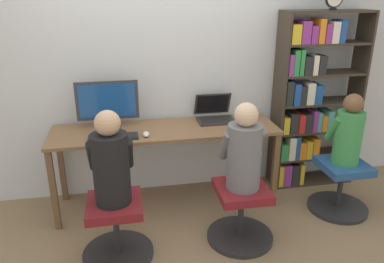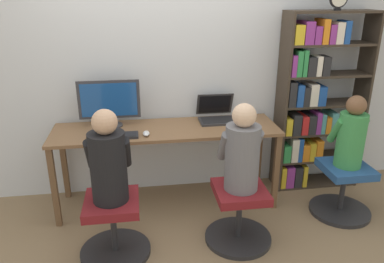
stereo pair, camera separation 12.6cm
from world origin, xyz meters
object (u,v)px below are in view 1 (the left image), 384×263
(person_at_laptop, at_px, (244,151))
(person_near_shelf, at_px, (349,132))
(office_chair_left, at_px, (116,229))
(laptop, at_px, (215,115))
(keyboard, at_px, (113,137))
(bookshelf, at_px, (308,103))
(person_at_monitor, at_px, (111,162))
(desktop_monitor, at_px, (108,104))
(office_chair_side, at_px, (340,186))
(office_chair_right, at_px, (241,213))

(person_at_laptop, bearing_deg, person_near_shelf, 13.69)
(person_at_laptop, distance_m, person_near_shelf, 1.09)
(office_chair_left, bearing_deg, laptop, 41.29)
(keyboard, distance_m, bookshelf, 1.97)
(laptop, relative_size, office_chair_left, 0.65)
(laptop, distance_m, office_chair_left, 1.45)
(bookshelf, xyz_separation_m, person_near_shelf, (0.11, -0.57, -0.11))
(laptop, distance_m, person_at_monitor, 1.32)
(desktop_monitor, relative_size, office_chair_left, 1.01)
(office_chair_side, bearing_deg, keyboard, 172.55)
(office_chair_right, distance_m, person_near_shelf, 1.22)
(office_chair_right, distance_m, office_chair_side, 1.09)
(office_chair_left, distance_m, office_chair_right, 1.01)
(desktop_monitor, height_order, office_chair_left, desktop_monitor)
(keyboard, xyz_separation_m, office_chair_left, (-0.01, -0.56, -0.55))
(office_chair_left, xyz_separation_m, office_chair_right, (1.01, 0.03, 0.00))
(laptop, height_order, office_chair_right, laptop)
(person_at_monitor, bearing_deg, desktop_monitor, 91.58)
(office_chair_left, relative_size, office_chair_side, 1.00)
(keyboard, relative_size, person_near_shelf, 0.65)
(office_chair_side, bearing_deg, bookshelf, 101.09)
(keyboard, distance_m, person_at_monitor, 0.55)
(bookshelf, bearing_deg, office_chair_right, -138.74)
(person_at_monitor, relative_size, person_near_shelf, 1.10)
(person_at_laptop, bearing_deg, person_at_monitor, -178.42)
(office_chair_left, xyz_separation_m, person_at_monitor, (0.00, 0.01, 0.57))
(office_chair_left, height_order, bookshelf, bookshelf)
(office_chair_right, relative_size, person_at_laptop, 0.79)
(office_chair_left, height_order, office_chair_side, same)
(person_at_laptop, xyz_separation_m, bookshelf, (0.95, 0.83, 0.09))
(desktop_monitor, height_order, person_near_shelf, desktop_monitor)
(keyboard, relative_size, office_chair_side, 0.76)
(keyboard, height_order, bookshelf, bookshelf)
(desktop_monitor, bearing_deg, person_at_laptop, -38.10)
(person_at_laptop, bearing_deg, keyboard, 152.43)
(bookshelf, bearing_deg, laptop, 179.22)
(office_chair_right, xyz_separation_m, person_at_monitor, (-1.01, -0.02, 0.57))
(keyboard, distance_m, office_chair_side, 2.15)
(desktop_monitor, height_order, keyboard, desktop_monitor)
(bookshelf, bearing_deg, office_chair_left, -156.35)
(office_chair_left, bearing_deg, person_at_monitor, 90.00)
(keyboard, xyz_separation_m, person_at_monitor, (-0.01, -0.55, 0.02))
(laptop, xyz_separation_m, office_chair_left, (-0.99, -0.87, -0.59))
(desktop_monitor, distance_m, laptop, 1.03)
(office_chair_right, bearing_deg, office_chair_side, 13.71)
(person_at_laptop, relative_size, bookshelf, 0.39)
(desktop_monitor, relative_size, office_chair_side, 1.01)
(office_chair_left, distance_m, office_chair_side, 2.09)
(laptop, relative_size, office_chair_side, 0.65)
(keyboard, relative_size, office_chair_left, 0.76)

